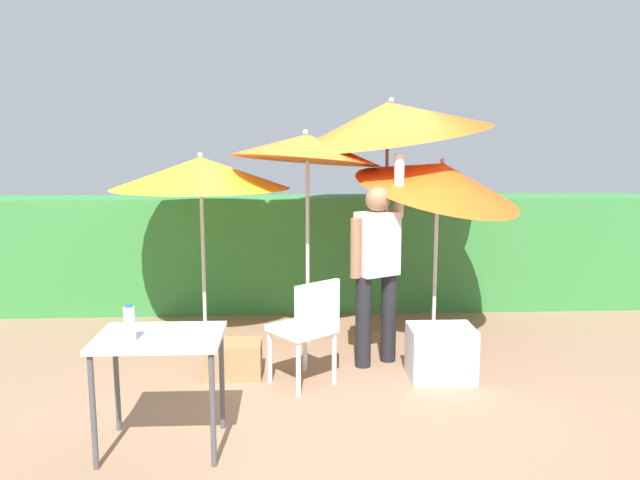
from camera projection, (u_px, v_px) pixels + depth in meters
ground_plane at (322, 367)px, 5.53m from camera, size 24.00×24.00×0.00m
hedge_row at (313, 253)px, 7.43m from camera, size 8.00×0.70×1.34m
umbrella_rainbow at (201, 173)px, 6.06m from camera, size 1.75×1.75×1.88m
umbrella_orange at (306, 148)px, 5.92m from camera, size 1.47×1.46×2.16m
umbrella_yellow at (389, 120)px, 6.24m from camera, size 2.08×2.05×2.59m
umbrella_navy at (440, 178)px, 5.81m from camera, size 1.65×1.59×2.08m
person_vendor at (377, 262)px, 5.48m from camera, size 0.53×0.36×1.88m
chair_plastic at (307, 325)px, 5.04m from camera, size 0.62×0.62×0.89m
cooler_box at (441, 352)px, 5.25m from camera, size 0.54×0.40×0.45m
crate_cardboard at (234, 359)px, 5.31m from camera, size 0.47×0.33×0.30m
folding_table at (160, 349)px, 3.99m from camera, size 0.80×0.60×0.76m
bottle_water at (130, 324)px, 3.82m from camera, size 0.07×0.07×0.24m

